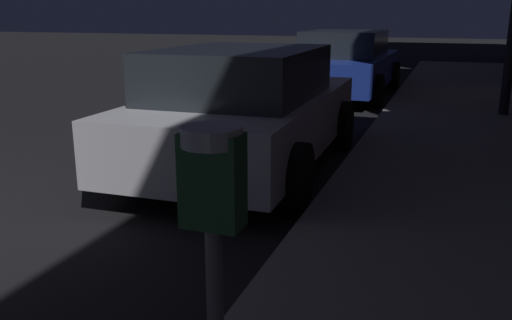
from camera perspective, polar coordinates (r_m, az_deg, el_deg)
The scene contains 3 objects.
parking_meter at distance 1.73m, azimuth -4.49°, elevation -7.03°, with size 0.19×0.19×1.34m.
car_silver at distance 6.40m, azimuth -1.14°, elevation 5.33°, with size 2.14×4.13×1.43m.
car_blue at distance 12.44m, azimuth 9.38°, elevation 9.89°, with size 2.06×4.62×1.43m.
Camera 1 is at (5.10, -2.30, 1.82)m, focal length 38.19 mm.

